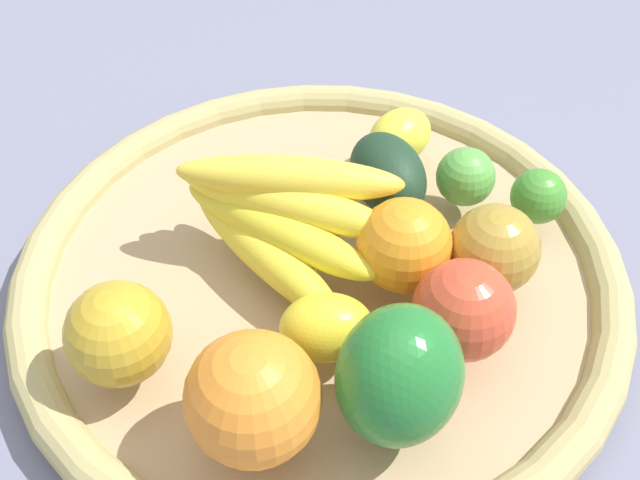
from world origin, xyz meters
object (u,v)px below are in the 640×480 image
(lemon_1, at_px, (400,136))
(avocado, at_px, (388,174))
(banana_bunch, at_px, (280,216))
(lemon_0, at_px, (327,327))
(lime_0, at_px, (466,177))
(orange_0, at_px, (404,245))
(apple_1, at_px, (494,249))
(apple_0, at_px, (118,334))
(bell_pepper, at_px, (399,376))
(orange_1, at_px, (253,398))
(lime_1, at_px, (538,196))
(apple_2, at_px, (464,310))

(lemon_1, bearing_deg, avocado, 15.34)
(banana_bunch, relative_size, lemon_0, 2.72)
(lemon_0, distance_m, avocado, 0.15)
(lime_0, bearing_deg, orange_0, -3.76)
(orange_0, height_order, apple_1, orange_0)
(lemon_1, xyz_separation_m, apple_0, (0.28, -0.06, 0.01))
(banana_bunch, relative_size, bell_pepper, 1.81)
(apple_0, relative_size, orange_1, 0.84)
(lemon_1, distance_m, lime_0, 0.07)
(lemon_1, distance_m, apple_1, 0.15)
(lemon_0, xyz_separation_m, orange_1, (0.08, -0.01, 0.02))
(apple_1, xyz_separation_m, lime_1, (-0.08, 0.01, -0.01))
(lemon_0, relative_size, avocado, 0.77)
(bell_pepper, bearing_deg, avocado, 28.59)
(avocado, xyz_separation_m, apple_1, (0.04, 0.10, 0.00))
(orange_0, xyz_separation_m, avocado, (-0.07, -0.05, -0.01))
(bell_pepper, distance_m, apple_0, 0.18)
(banana_bunch, bearing_deg, lime_1, 130.53)
(apple_0, height_order, lime_1, apple_0)
(lime_1, bearing_deg, lemon_0, -22.63)
(orange_0, height_order, orange_1, orange_1)
(banana_bunch, relative_size, orange_1, 2.08)
(lime_0, height_order, apple_1, apple_1)
(lemon_0, height_order, lime_1, lemon_0)
(orange_0, distance_m, orange_1, 0.16)
(apple_2, bearing_deg, orange_1, -32.28)
(apple_1, relative_size, lime_1, 1.50)
(bell_pepper, bearing_deg, lemon_1, 25.93)
(lemon_0, relative_size, lemon_1, 1.04)
(bell_pepper, relative_size, lime_0, 2.00)
(apple_1, distance_m, lime_1, 0.08)
(bell_pepper, distance_m, apple_2, 0.08)
(apple_2, bearing_deg, orange_0, -119.96)
(lime_0, distance_m, apple_1, 0.09)
(lime_0, bearing_deg, apple_2, 21.09)
(lemon_0, bearing_deg, banana_bunch, -129.98)
(orange_0, bearing_deg, apple_0, -38.08)
(apple_0, xyz_separation_m, apple_1, (-0.19, 0.18, -0.00))
(orange_0, distance_m, lemon_0, 0.09)
(apple_0, bearing_deg, avocado, 160.97)
(banana_bunch, height_order, orange_1, orange_1)
(orange_0, distance_m, avocado, 0.08)
(lime_1, bearing_deg, lime_0, -81.56)
(banana_bunch, distance_m, lemon_1, 0.15)
(apple_2, bearing_deg, lemon_1, -142.61)
(apple_0, relative_size, lime_1, 1.59)
(orange_0, xyz_separation_m, apple_0, (0.16, -0.13, 0.00))
(lemon_1, relative_size, avocado, 0.74)
(apple_2, height_order, apple_0, same)
(banana_bunch, relative_size, orange_0, 2.50)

